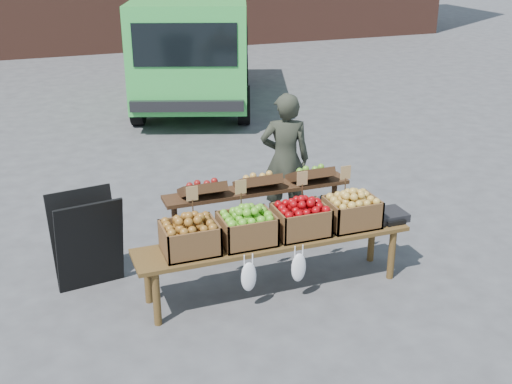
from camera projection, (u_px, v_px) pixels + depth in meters
name	position (u px, v px, depth m)	size (l,w,h in m)	color
ground	(190.00, 279.00, 6.53)	(80.00, 80.00, 0.00)	#4B4B4E
delivery_van	(195.00, 50.00, 12.65)	(2.21, 4.81, 2.16)	green
vendor	(285.00, 160.00, 7.52)	(0.58, 0.38, 1.60)	#2B2F24
chalkboard_sign	(87.00, 241.00, 6.25)	(0.64, 0.36, 0.98)	black
back_table	(258.00, 212.00, 6.81)	(2.10, 0.44, 1.04)	#382212
display_bench	(274.00, 264.00, 6.24)	(2.70, 0.56, 0.57)	#523A1A
crate_golden_apples	(190.00, 238.00, 5.81)	(0.50, 0.40, 0.28)	brown
crate_russet_pears	(247.00, 229.00, 5.99)	(0.50, 0.40, 0.28)	#519E28
crate_red_apples	(301.00, 220.00, 6.17)	(0.50, 0.40, 0.28)	#7F0005
crate_green_apples	(352.00, 212.00, 6.34)	(0.50, 0.40, 0.28)	gold
weighing_scale	(388.00, 215.00, 6.52)	(0.34, 0.30, 0.08)	black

